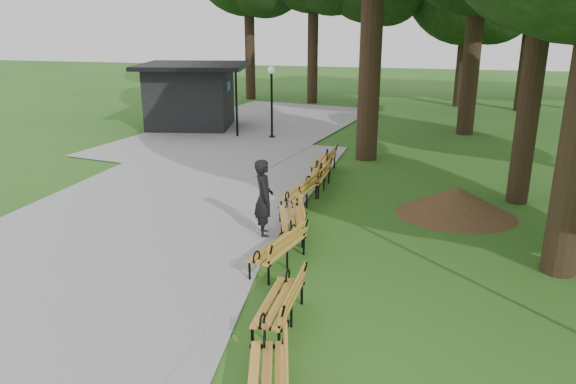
% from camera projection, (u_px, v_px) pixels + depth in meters
% --- Properties ---
extents(ground, '(100.00, 100.00, 0.00)m').
position_uv_depth(ground, '(273.00, 252.00, 12.47)').
color(ground, '#265919').
rests_on(ground, ground).
extents(path, '(12.00, 38.00, 0.06)m').
position_uv_depth(path, '(169.00, 198.00, 16.14)').
color(path, gray).
rests_on(path, ground).
extents(person, '(0.70, 0.83, 1.92)m').
position_uv_depth(person, '(264.00, 198.00, 13.17)').
color(person, black).
rests_on(person, ground).
extents(kiosk, '(5.59, 5.07, 3.07)m').
position_uv_depth(kiosk, '(190.00, 96.00, 26.26)').
color(kiosk, black).
rests_on(kiosk, ground).
extents(lamp_post, '(0.32, 0.32, 3.14)m').
position_uv_depth(lamp_post, '(272.00, 87.00, 23.69)').
color(lamp_post, black).
rests_on(lamp_post, ground).
extents(dirt_mound, '(2.70, 2.70, 0.81)m').
position_uv_depth(dirt_mound, '(456.00, 201.00, 14.69)').
color(dirt_mound, '#47301C').
rests_on(dirt_mound, ground).
extents(bench_0, '(1.09, 2.00, 0.88)m').
position_uv_depth(bench_0, '(267.00, 380.00, 7.37)').
color(bench_0, '#C7862D').
rests_on(bench_0, ground).
extents(bench_1, '(0.66, 1.91, 0.88)m').
position_uv_depth(bench_1, '(279.00, 303.00, 9.38)').
color(bench_1, '#C7862D').
rests_on(bench_1, ground).
extents(bench_2, '(1.06, 2.00, 0.88)m').
position_uv_depth(bench_2, '(278.00, 248.00, 11.61)').
color(bench_2, '#C7862D').
rests_on(bench_2, ground).
extents(bench_3, '(1.17, 2.00, 0.88)m').
position_uv_depth(bench_3, '(291.00, 218.00, 13.36)').
color(bench_3, '#C7862D').
rests_on(bench_3, ground).
extents(bench_4, '(0.89, 1.97, 0.88)m').
position_uv_depth(bench_4, '(299.00, 192.00, 15.36)').
color(bench_4, '#C7862D').
rests_on(bench_4, ground).
extents(bench_5, '(0.69, 1.92, 0.88)m').
position_uv_depth(bench_5, '(317.00, 177.00, 16.85)').
color(bench_5, '#C7862D').
rests_on(bench_5, ground).
extents(bench_6, '(0.70, 1.92, 0.88)m').
position_uv_depth(bench_6, '(324.00, 161.00, 18.65)').
color(bench_6, '#C7862D').
rests_on(bench_6, ground).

